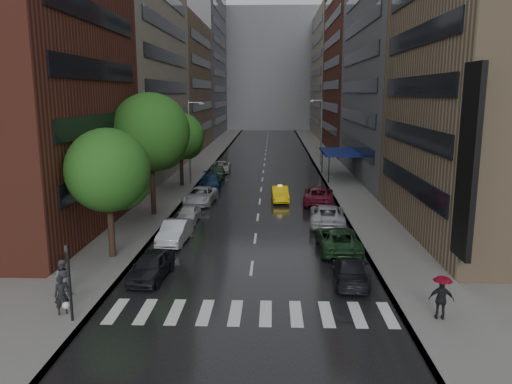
# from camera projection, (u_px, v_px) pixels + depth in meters

# --- Properties ---
(ground) EXTENTS (220.00, 220.00, 0.00)m
(ground) POSITION_uv_depth(u_px,v_px,m) (248.00, 296.00, 25.00)
(ground) COLOR gray
(ground) RESTS_ON ground
(road) EXTENTS (14.00, 140.00, 0.01)m
(road) POSITION_uv_depth(u_px,v_px,m) (265.00, 161.00, 74.00)
(road) COLOR black
(road) RESTS_ON ground
(sidewalk_left) EXTENTS (4.00, 140.00, 0.15)m
(sidewalk_left) POSITION_uv_depth(u_px,v_px,m) (204.00, 160.00, 74.28)
(sidewalk_left) COLOR gray
(sidewalk_left) RESTS_ON ground
(sidewalk_right) EXTENTS (4.00, 140.00, 0.15)m
(sidewalk_right) POSITION_uv_depth(u_px,v_px,m) (325.00, 161.00, 73.69)
(sidewalk_right) COLOR gray
(sidewalk_right) RESTS_ON ground
(crosswalk) EXTENTS (13.15, 2.80, 0.01)m
(crosswalk) POSITION_uv_depth(u_px,v_px,m) (251.00, 313.00, 23.03)
(crosswalk) COLOR silver
(crosswalk) RESTS_ON ground
(buildings_left) EXTENTS (8.00, 108.00, 38.00)m
(buildings_left) POSITION_uv_depth(u_px,v_px,m) (172.00, 54.00, 79.96)
(buildings_left) COLOR maroon
(buildings_left) RESTS_ON ground
(buildings_right) EXTENTS (8.05, 109.10, 36.00)m
(buildings_right) POSITION_uv_depth(u_px,v_px,m) (362.00, 59.00, 77.12)
(buildings_right) COLOR #937A5B
(buildings_right) RESTS_ON ground
(building_far) EXTENTS (40.00, 14.00, 32.00)m
(building_far) POSITION_uv_depth(u_px,v_px,m) (269.00, 70.00, 137.49)
(building_far) COLOR slate
(building_far) RESTS_ON ground
(tree_near) EXTENTS (5.02, 5.02, 7.99)m
(tree_near) POSITION_uv_depth(u_px,v_px,m) (108.00, 170.00, 29.55)
(tree_near) COLOR #382619
(tree_near) RESTS_ON ground
(tree_mid) EXTENTS (6.30, 6.30, 10.04)m
(tree_mid) POSITION_uv_depth(u_px,v_px,m) (151.00, 132.00, 39.86)
(tree_mid) COLOR #382619
(tree_mid) RESTS_ON ground
(tree_far) EXTENTS (4.98, 4.98, 7.94)m
(tree_far) POSITION_uv_depth(u_px,v_px,m) (181.00, 136.00, 52.85)
(tree_far) COLOR #382619
(tree_far) RESTS_ON ground
(taxi) EXTENTS (1.73, 4.34, 1.40)m
(taxi) POSITION_uv_depth(u_px,v_px,m) (280.00, 194.00, 46.59)
(taxi) COLOR yellow
(taxi) RESTS_ON ground
(parked_cars_left) EXTENTS (2.86, 41.77, 1.55)m
(parked_cars_left) POSITION_uv_depth(u_px,v_px,m) (203.00, 191.00, 47.51)
(parked_cars_left) COLOR black
(parked_cars_left) RESTS_ON ground
(parked_cars_right) EXTENTS (3.22, 24.78, 1.60)m
(parked_cars_right) POSITION_uv_depth(u_px,v_px,m) (329.00, 219.00, 36.99)
(parked_cars_right) COLOR black
(parked_cars_right) RESTS_ON ground
(ped_bag_walker) EXTENTS (0.78, 0.70, 1.80)m
(ped_bag_walker) POSITION_uv_depth(u_px,v_px,m) (62.00, 296.00, 22.45)
(ped_bag_walker) COLOR black
(ped_bag_walker) RESTS_ON sidewalk_left
(ped_black_umbrella) EXTENTS (0.96, 0.98, 2.09)m
(ped_black_umbrella) POSITION_uv_depth(u_px,v_px,m) (62.00, 271.00, 24.49)
(ped_black_umbrella) COLOR #505055
(ped_black_umbrella) RESTS_ON sidewalk_left
(ped_red_umbrella) EXTENTS (1.13, 0.82, 2.01)m
(ped_red_umbrella) POSITION_uv_depth(u_px,v_px,m) (442.00, 294.00, 21.90)
(ped_red_umbrella) COLOR black
(ped_red_umbrella) RESTS_ON sidewalk_right
(traffic_light) EXTENTS (0.18, 0.15, 3.45)m
(traffic_light) POSITION_uv_depth(u_px,v_px,m) (69.00, 276.00, 21.55)
(traffic_light) COLOR black
(traffic_light) RESTS_ON sidewalk_left
(street_lamp_left) EXTENTS (1.74, 0.22, 9.00)m
(street_lamp_left) POSITION_uv_depth(u_px,v_px,m) (190.00, 141.00, 53.69)
(street_lamp_left) COLOR gray
(street_lamp_left) RESTS_ON sidewalk_left
(street_lamp_right) EXTENTS (1.74, 0.22, 9.00)m
(street_lamp_right) POSITION_uv_depth(u_px,v_px,m) (321.00, 131.00, 67.88)
(street_lamp_right) COLOR gray
(street_lamp_right) RESTS_ON sidewalk_right
(awning) EXTENTS (4.00, 8.00, 3.12)m
(awning) POSITION_uv_depth(u_px,v_px,m) (339.00, 152.00, 58.39)
(awning) COLOR navy
(awning) RESTS_ON sidewalk_right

